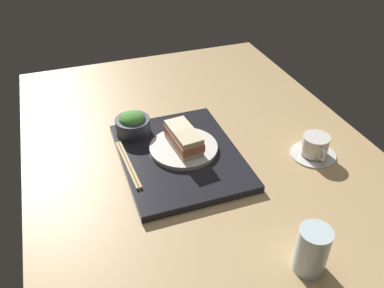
{
  "coord_description": "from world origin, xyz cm",
  "views": [
    {
      "loc": [
        88.76,
        -34.2,
        71.25
      ],
      "look_at": [
        2.93,
        -3.72,
        5.0
      ],
      "focal_mm": 37.72,
      "sensor_mm": 36.0,
      "label": 1
    }
  ],
  "objects_px": {
    "sandwich_far": "(188,144)",
    "salad_bowl": "(133,124)",
    "sandwich_near": "(179,132)",
    "coffee_cup": "(315,147)",
    "sandwich_plate": "(184,148)",
    "drinking_glass": "(312,250)",
    "chopsticks_pair": "(128,164)"
  },
  "relations": [
    {
      "from": "coffee_cup",
      "to": "chopsticks_pair",
      "type": "bearing_deg",
      "value": -101.66
    },
    {
      "from": "sandwich_near",
      "to": "coffee_cup",
      "type": "distance_m",
      "value": 0.39
    },
    {
      "from": "sandwich_near",
      "to": "sandwich_far",
      "type": "xyz_separation_m",
      "value": [
        0.07,
        0.01,
        0.0
      ]
    },
    {
      "from": "sandwich_plate",
      "to": "drinking_glass",
      "type": "relative_size",
      "value": 1.76
    },
    {
      "from": "chopsticks_pair",
      "to": "drinking_glass",
      "type": "relative_size",
      "value": 1.94
    },
    {
      "from": "salad_bowl",
      "to": "coffee_cup",
      "type": "distance_m",
      "value": 0.54
    },
    {
      "from": "chopsticks_pair",
      "to": "coffee_cup",
      "type": "height_order",
      "value": "coffee_cup"
    },
    {
      "from": "sandwich_plate",
      "to": "salad_bowl",
      "type": "xyz_separation_m",
      "value": [
        -0.13,
        -0.12,
        0.03
      ]
    },
    {
      "from": "sandwich_near",
      "to": "coffee_cup",
      "type": "height_order",
      "value": "sandwich_near"
    },
    {
      "from": "sandwich_plate",
      "to": "sandwich_far",
      "type": "relative_size",
      "value": 2.43
    },
    {
      "from": "drinking_glass",
      "to": "sandwich_plate",
      "type": "bearing_deg",
      "value": -164.75
    },
    {
      "from": "sandwich_far",
      "to": "sandwich_near",
      "type": "bearing_deg",
      "value": -174.23
    },
    {
      "from": "drinking_glass",
      "to": "sandwich_far",
      "type": "bearing_deg",
      "value": -164.03
    },
    {
      "from": "sandwich_far",
      "to": "drinking_glass",
      "type": "bearing_deg",
      "value": 15.97
    },
    {
      "from": "sandwich_far",
      "to": "sandwich_plate",
      "type": "bearing_deg",
      "value": -174.23
    },
    {
      "from": "chopsticks_pair",
      "to": "drinking_glass",
      "type": "distance_m",
      "value": 0.53
    },
    {
      "from": "salad_bowl",
      "to": "sandwich_plate",
      "type": "bearing_deg",
      "value": 41.48
    },
    {
      "from": "sandwich_far",
      "to": "coffee_cup",
      "type": "xyz_separation_m",
      "value": [
        0.09,
        0.35,
        -0.03
      ]
    },
    {
      "from": "chopsticks_pair",
      "to": "coffee_cup",
      "type": "distance_m",
      "value": 0.53
    },
    {
      "from": "sandwich_near",
      "to": "salad_bowl",
      "type": "height_order",
      "value": "salad_bowl"
    },
    {
      "from": "sandwich_far",
      "to": "salad_bowl",
      "type": "height_order",
      "value": "salad_bowl"
    },
    {
      "from": "drinking_glass",
      "to": "chopsticks_pair",
      "type": "bearing_deg",
      "value": -146.61
    },
    {
      "from": "sandwich_near",
      "to": "drinking_glass",
      "type": "bearing_deg",
      "value": 14.63
    },
    {
      "from": "sandwich_plate",
      "to": "drinking_glass",
      "type": "bearing_deg",
      "value": 15.25
    },
    {
      "from": "sandwich_near",
      "to": "chopsticks_pair",
      "type": "bearing_deg",
      "value": -73.1
    },
    {
      "from": "salad_bowl",
      "to": "drinking_glass",
      "type": "height_order",
      "value": "drinking_glass"
    },
    {
      "from": "sandwich_far",
      "to": "salad_bowl",
      "type": "distance_m",
      "value": 0.2
    },
    {
      "from": "sandwich_near",
      "to": "sandwich_far",
      "type": "height_order",
      "value": "same"
    },
    {
      "from": "salad_bowl",
      "to": "sandwich_far",
      "type": "bearing_deg",
      "value": 36.01
    },
    {
      "from": "drinking_glass",
      "to": "coffee_cup",
      "type": "bearing_deg",
      "value": 145.12
    },
    {
      "from": "sandwich_plate",
      "to": "sandwich_near",
      "type": "relative_size",
      "value": 2.46
    },
    {
      "from": "sandwich_near",
      "to": "salad_bowl",
      "type": "distance_m",
      "value": 0.15
    }
  ]
}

